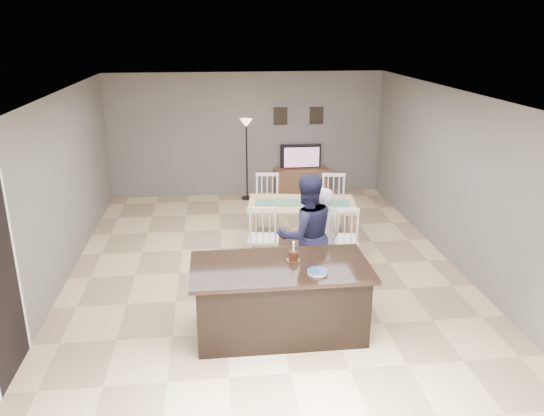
{
  "coord_description": "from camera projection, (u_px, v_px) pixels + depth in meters",
  "views": [
    {
      "loc": [
        -0.76,
        -7.52,
        3.6
      ],
      "look_at": [
        0.07,
        -0.3,
        1.11
      ],
      "focal_mm": 35.0,
      "sensor_mm": 36.0,
      "label": 1
    }
  ],
  "objects": [
    {
      "name": "floor_lamp",
      "position": [
        246.0,
        138.0,
        11.28
      ],
      "size": [
        0.26,
        0.26,
        1.76
      ],
      "color": "black",
      "rests_on": "floor"
    },
    {
      "name": "television",
      "position": [
        301.0,
        157.0,
        11.77
      ],
      "size": [
        0.91,
        0.12,
        0.53
      ],
      "primitive_type": "imported",
      "rotation": [
        0.0,
        0.0,
        3.14
      ],
      "color": "black",
      "rests_on": "tv_console"
    },
    {
      "name": "picture_frames",
      "position": [
        299.0,
        116.0,
        11.61
      ],
      "size": [
        1.1,
        0.02,
        0.38
      ],
      "color": "black",
      "rests_on": "room_shell"
    },
    {
      "name": "tv_screen_glow",
      "position": [
        302.0,
        157.0,
        11.7
      ],
      "size": [
        0.78,
        0.0,
        0.78
      ],
      "primitive_type": "plane",
      "rotation": [
        1.57,
        0.0,
        3.14
      ],
      "color": "#F1531A",
      "rests_on": "tv_console"
    },
    {
      "name": "room_shell",
      "position": [
        265.0,
        165.0,
        7.77
      ],
      "size": [
        8.0,
        8.0,
        8.0
      ],
      "color": "slate",
      "rests_on": "floor"
    },
    {
      "name": "woman",
      "position": [
        322.0,
        236.0,
        7.69
      ],
      "size": [
        0.54,
        0.36,
        1.46
      ],
      "primitive_type": "imported",
      "rotation": [
        0.0,
        0.0,
        3.17
      ],
      "color": "#B0B0B4",
      "rests_on": "floor"
    },
    {
      "name": "floor",
      "position": [
        265.0,
        269.0,
        8.31
      ],
      "size": [
        8.0,
        8.0,
        0.0
      ],
      "primitive_type": "plane",
      "color": "#D5B689",
      "rests_on": "ground"
    },
    {
      "name": "tv_console",
      "position": [
        301.0,
        182.0,
        11.89
      ],
      "size": [
        1.2,
        0.4,
        0.6
      ],
      "primitive_type": "cube",
      "color": "brown",
      "rests_on": "floor"
    },
    {
      "name": "birthday_cake",
      "position": [
        293.0,
        256.0,
        6.46
      ],
      "size": [
        0.16,
        0.16,
        0.25
      ],
      "color": "gold",
      "rests_on": "kitchen_island"
    },
    {
      "name": "kitchen_island",
      "position": [
        280.0,
        298.0,
        6.48
      ],
      "size": [
        2.15,
        1.1,
        0.9
      ],
      "color": "black",
      "rests_on": "floor"
    },
    {
      "name": "dining_table",
      "position": [
        302.0,
        211.0,
        8.83
      ],
      "size": [
        1.94,
        2.21,
        1.08
      ],
      "rotation": [
        0.0,
        0.0,
        -0.14
      ],
      "color": "tan",
      "rests_on": "floor"
    },
    {
      "name": "man",
      "position": [
        306.0,
        235.0,
        7.32
      ],
      "size": [
        0.96,
        0.81,
        1.75
      ],
      "primitive_type": "imported",
      "rotation": [
        0.0,
        0.0,
        3.34
      ],
      "color": "#191A37",
      "rests_on": "floor"
    },
    {
      "name": "plate_stack",
      "position": [
        317.0,
        272.0,
        6.12
      ],
      "size": [
        0.24,
        0.24,
        0.04
      ],
      "color": "white",
      "rests_on": "kitchen_island"
    }
  ]
}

